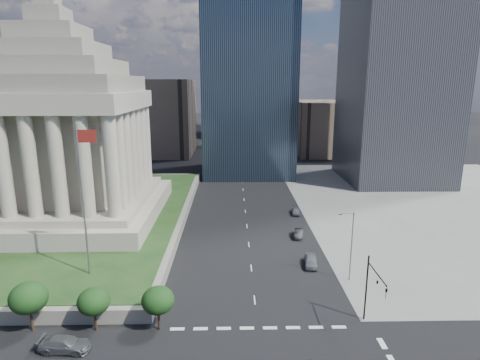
{
  "coord_description": "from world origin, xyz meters",
  "views": [
    {
      "loc": [
        -2.76,
        -25.75,
        26.81
      ],
      "look_at": [
        -1.8,
        22.83,
        15.01
      ],
      "focal_mm": 30.0,
      "sensor_mm": 36.0,
      "label": 1
    }
  ],
  "objects_px": {
    "parked_sedan_near": "(311,261)",
    "parked_sedan_mid": "(298,233)",
    "street_lamp_north": "(351,242)",
    "war_memorial": "(59,114)",
    "suv_grey": "(65,344)",
    "parked_sedan_far": "(296,211)",
    "flagpole": "(83,193)",
    "traffic_signal_ne": "(373,286)"
  },
  "relations": [
    {
      "from": "traffic_signal_ne",
      "to": "street_lamp_north",
      "type": "relative_size",
      "value": 0.8
    },
    {
      "from": "parked_sedan_mid",
      "to": "parked_sedan_far",
      "type": "height_order",
      "value": "parked_sedan_mid"
    },
    {
      "from": "flagpole",
      "to": "parked_sedan_mid",
      "type": "xyz_separation_m",
      "value": [
        30.83,
        17.18,
        -12.45
      ]
    },
    {
      "from": "war_memorial",
      "to": "parked_sedan_near",
      "type": "xyz_separation_m",
      "value": [
        43.0,
        -18.31,
        -20.62
      ]
    },
    {
      "from": "parked_sedan_near",
      "to": "parked_sedan_mid",
      "type": "distance_m",
      "value": 11.5
    },
    {
      "from": "traffic_signal_ne",
      "to": "parked_sedan_near",
      "type": "height_order",
      "value": "traffic_signal_ne"
    },
    {
      "from": "flagpole",
      "to": "parked_sedan_near",
      "type": "xyz_separation_m",
      "value": [
        30.83,
        5.69,
        -12.33
      ]
    },
    {
      "from": "flagpole",
      "to": "suv_grey",
      "type": "distance_m",
      "value": 18.41
    },
    {
      "from": "street_lamp_north",
      "to": "flagpole",
      "type": "bearing_deg",
      "value": -178.37
    },
    {
      "from": "street_lamp_north",
      "to": "suv_grey",
      "type": "xyz_separation_m",
      "value": [
        -33.34,
        -14.54,
        -4.9
      ]
    },
    {
      "from": "street_lamp_north",
      "to": "parked_sedan_near",
      "type": "height_order",
      "value": "street_lamp_north"
    },
    {
      "from": "flagpole",
      "to": "suv_grey",
      "type": "bearing_deg",
      "value": -82.35
    },
    {
      "from": "street_lamp_north",
      "to": "war_memorial",
      "type": "bearing_deg",
      "value": 154.08
    },
    {
      "from": "traffic_signal_ne",
      "to": "street_lamp_north",
      "type": "xyz_separation_m",
      "value": [
        0.83,
        11.3,
        0.41
      ]
    },
    {
      "from": "suv_grey",
      "to": "parked_sedan_near",
      "type": "bearing_deg",
      "value": -52.76
    },
    {
      "from": "parked_sedan_mid",
      "to": "flagpole",
      "type": "bearing_deg",
      "value": -140.89
    },
    {
      "from": "war_memorial",
      "to": "parked_sedan_near",
      "type": "height_order",
      "value": "war_memorial"
    },
    {
      "from": "traffic_signal_ne",
      "to": "parked_sedan_far",
      "type": "relative_size",
      "value": 2.05
    },
    {
      "from": "parked_sedan_near",
      "to": "parked_sedan_mid",
      "type": "height_order",
      "value": "parked_sedan_near"
    },
    {
      "from": "war_memorial",
      "to": "parked_sedan_near",
      "type": "bearing_deg",
      "value": -23.07
    },
    {
      "from": "street_lamp_north",
      "to": "suv_grey",
      "type": "relative_size",
      "value": 1.89
    },
    {
      "from": "traffic_signal_ne",
      "to": "suv_grey",
      "type": "xyz_separation_m",
      "value": [
        -32.51,
        -3.23,
        -4.48
      ]
    },
    {
      "from": "traffic_signal_ne",
      "to": "parked_sedan_mid",
      "type": "height_order",
      "value": "traffic_signal_ne"
    },
    {
      "from": "flagpole",
      "to": "parked_sedan_near",
      "type": "relative_size",
      "value": 4.35
    },
    {
      "from": "parked_sedan_mid",
      "to": "traffic_signal_ne",
      "type": "bearing_deg",
      "value": -72.77
    },
    {
      "from": "suv_grey",
      "to": "parked_sedan_far",
      "type": "bearing_deg",
      "value": -31.39
    },
    {
      "from": "suv_grey",
      "to": "parked_sedan_far",
      "type": "height_order",
      "value": "suv_grey"
    },
    {
      "from": "traffic_signal_ne",
      "to": "suv_grey",
      "type": "distance_m",
      "value": 32.98
    },
    {
      "from": "street_lamp_north",
      "to": "parked_sedan_far",
      "type": "relative_size",
      "value": 2.56
    },
    {
      "from": "parked_sedan_mid",
      "to": "parked_sedan_far",
      "type": "bearing_deg",
      "value": 93.26
    },
    {
      "from": "flagpole",
      "to": "parked_sedan_mid",
      "type": "height_order",
      "value": "flagpole"
    },
    {
      "from": "war_memorial",
      "to": "parked_sedan_far",
      "type": "distance_m",
      "value": 49.44
    },
    {
      "from": "flagpole",
      "to": "street_lamp_north",
      "type": "height_order",
      "value": "flagpole"
    },
    {
      "from": "suv_grey",
      "to": "parked_sedan_mid",
      "type": "bearing_deg",
      "value": -39.66
    },
    {
      "from": "flagpole",
      "to": "parked_sedan_near",
      "type": "height_order",
      "value": "flagpole"
    },
    {
      "from": "parked_sedan_near",
      "to": "flagpole",
      "type": "bearing_deg",
      "value": -161.57
    },
    {
      "from": "war_memorial",
      "to": "parked_sedan_far",
      "type": "bearing_deg",
      "value": 7.53
    },
    {
      "from": "suv_grey",
      "to": "street_lamp_north",
      "type": "bearing_deg",
      "value": -62.73
    },
    {
      "from": "suv_grey",
      "to": "parked_sedan_mid",
      "type": "distance_m",
      "value": 42.25
    },
    {
      "from": "war_memorial",
      "to": "street_lamp_north",
      "type": "distance_m",
      "value": 54.92
    },
    {
      "from": "parked_sedan_far",
      "to": "street_lamp_north",
      "type": "bearing_deg",
      "value": -78.5
    },
    {
      "from": "street_lamp_north",
      "to": "parked_sedan_near",
      "type": "distance_m",
      "value": 8.03
    }
  ]
}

